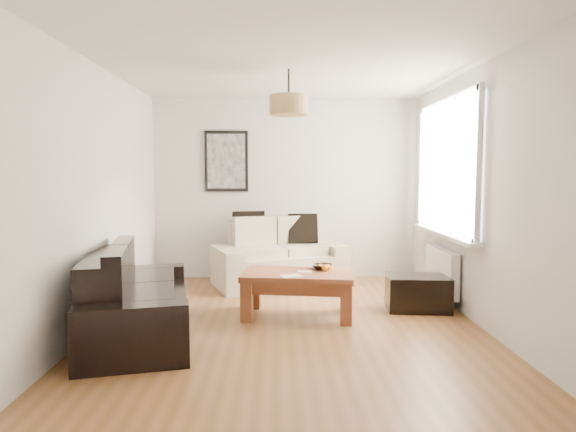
{
  "coord_description": "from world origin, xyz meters",
  "views": [
    {
      "loc": [
        -0.13,
        -4.76,
        1.53
      ],
      "look_at": [
        0.0,
        0.6,
        1.05
      ],
      "focal_mm": 30.02,
      "sensor_mm": 36.0,
      "label": 1
    }
  ],
  "objects_px": {
    "coffee_table": "(298,294)",
    "loveseat_cream": "(279,253)",
    "ottoman": "(418,293)",
    "sofa_leather": "(138,295)"
  },
  "relations": [
    {
      "from": "coffee_table",
      "to": "loveseat_cream",
      "type": "bearing_deg",
      "value": 97.28
    },
    {
      "from": "coffee_table",
      "to": "ottoman",
      "type": "relative_size",
      "value": 1.72
    },
    {
      "from": "loveseat_cream",
      "to": "ottoman",
      "type": "bearing_deg",
      "value": -59.97
    },
    {
      "from": "sofa_leather",
      "to": "coffee_table",
      "type": "distance_m",
      "value": 1.65
    },
    {
      "from": "loveseat_cream",
      "to": "sofa_leather",
      "type": "relative_size",
      "value": 0.95
    },
    {
      "from": "loveseat_cream",
      "to": "coffee_table",
      "type": "distance_m",
      "value": 1.52
    },
    {
      "from": "coffee_table",
      "to": "ottoman",
      "type": "xyz_separation_m",
      "value": [
        1.35,
        0.2,
        -0.04
      ]
    },
    {
      "from": "sofa_leather",
      "to": "coffee_table",
      "type": "relative_size",
      "value": 1.56
    },
    {
      "from": "loveseat_cream",
      "to": "ottoman",
      "type": "relative_size",
      "value": 2.55
    },
    {
      "from": "loveseat_cream",
      "to": "sofa_leather",
      "type": "xyz_separation_m",
      "value": [
        -1.34,
        -2.09,
        -0.04
      ]
    }
  ]
}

